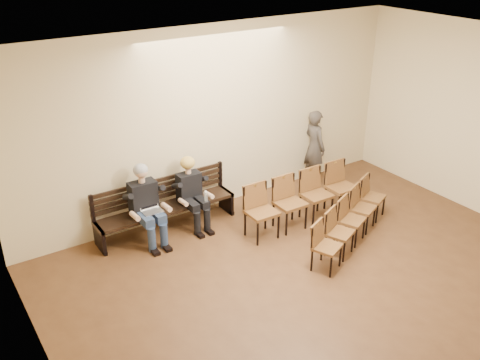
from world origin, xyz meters
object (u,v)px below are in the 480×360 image
object	(u,v)px
water_bottle	(206,203)
chair_row_front	(304,199)
seated_man	(146,203)
laptop	(152,213)
bench	(167,218)
passerby	(315,142)
bag	(254,205)
chair_row_back	(352,220)
seated_woman	(192,195)

from	to	relation	value
water_bottle	chair_row_front	xyz separation A→B (m)	(1.62, -0.76, -0.07)
seated_man	water_bottle	distance (m)	1.06
water_bottle	laptop	bearing A→B (deg)	171.54
bench	water_bottle	size ratio (longest dim) A/B	12.40
passerby	chair_row_front	world-z (taller)	passerby
bag	passerby	world-z (taller)	passerby
bag	water_bottle	bearing A→B (deg)	-175.35
bench	chair_row_back	world-z (taller)	chair_row_back
passerby	laptop	bearing A→B (deg)	97.66
bench	chair_row_front	size ratio (longest dim) A/B	1.11
passerby	chair_row_front	size ratio (longest dim) A/B	0.78
chair_row_front	laptop	bearing A→B (deg)	161.62
passerby	chair_row_back	size ratio (longest dim) A/B	0.74
water_bottle	bag	bearing A→B (deg)	4.65
laptop	passerby	xyz separation A→B (m)	(3.91, 0.38, 0.34)
bench	bag	distance (m)	1.72
bench	chair_row_front	world-z (taller)	chair_row_front
seated_woman	seated_man	bearing A→B (deg)	180.00
seated_man	seated_woman	xyz separation A→B (m)	(0.89, 0.00, -0.09)
bench	seated_woman	distance (m)	0.61
laptop	chair_row_front	world-z (taller)	chair_row_front
bench	passerby	size ratio (longest dim) A/B	1.42
bag	passerby	size ratio (longest dim) A/B	0.21
seated_man	laptop	size ratio (longest dim) A/B	4.18
bench	seated_woman	size ratio (longest dim) A/B	2.13
bench	water_bottle	bearing A→B (deg)	-35.87
bench	seated_man	distance (m)	0.65
seated_woman	laptop	size ratio (longest dim) A/B	3.65
laptop	water_bottle	xyz separation A→B (m)	(0.97, -0.14, -0.02)
laptop	chair_row_back	size ratio (longest dim) A/B	0.14
laptop	bag	world-z (taller)	laptop
chair_row_front	seated_woman	bearing A→B (deg)	149.48
passerby	seated_man	bearing A→B (deg)	95.36
seated_woman	bag	xyz separation A→B (m)	(1.22, -0.21, -0.47)
seated_woman	water_bottle	size ratio (longest dim) A/B	5.82
bench	bag	xyz separation A→B (m)	(1.69, -0.33, -0.08)
chair_row_front	seated_man	bearing A→B (deg)	158.90
bench	chair_row_back	distance (m)	3.28
water_bottle	passerby	world-z (taller)	passerby
chair_row_front	bag	bearing A→B (deg)	121.87
laptop	passerby	world-z (taller)	passerby
chair_row_back	bench	bearing A→B (deg)	116.16
seated_woman	passerby	bearing A→B (deg)	4.11
bench	seated_woman	xyz separation A→B (m)	(0.46, -0.12, 0.39)
bag	chair_row_front	distance (m)	1.04
chair_row_front	chair_row_back	distance (m)	0.99
seated_woman	chair_row_front	size ratio (longest dim) A/B	0.52
bench	laptop	xyz separation A→B (m)	(-0.39, -0.28, 0.35)
seated_man	chair_row_front	size ratio (longest dim) A/B	0.59
seated_woman	bag	world-z (taller)	seated_woman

